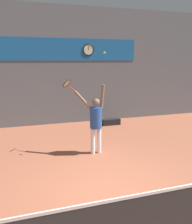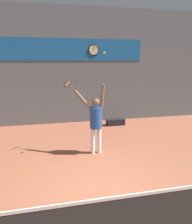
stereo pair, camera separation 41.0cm
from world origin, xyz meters
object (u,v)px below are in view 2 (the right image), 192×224
water_bottle (118,122)px  equipment_bag (115,122)px  tennis_ball (104,53)px  scoreboard_clock (94,50)px  tennis_player (96,119)px  tennis_racket (68,84)px

water_bottle → equipment_bag: (-0.14, -0.08, 0.02)m
water_bottle → equipment_bag: size_ratio=0.31×
tennis_ball → equipment_bag: 4.21m
scoreboard_clock → equipment_bag: 3.29m
tennis_player → tennis_ball: tennis_ball is taller
tennis_player → tennis_racket: 1.36m
scoreboard_clock → tennis_ball: scoreboard_clock is taller
tennis_ball → equipment_bag: bearing=65.5°
scoreboard_clock → equipment_bag: bearing=-45.6°
tennis_player → tennis_racket: bearing=146.5°
tennis_racket → equipment_bag: bearing=44.5°
scoreboard_clock → tennis_racket: scoreboard_clock is taller
tennis_player → equipment_bag: bearing=61.0°
tennis_ball → equipment_bag: (1.28, 2.82, -2.86)m
tennis_player → tennis_ball: (0.21, -0.12, 1.92)m
tennis_player → water_bottle: tennis_player is taller
tennis_player → equipment_bag: 3.22m
tennis_racket → equipment_bag: (2.24, 2.20, -1.97)m
tennis_ball → water_bottle: size_ratio=0.26×
scoreboard_clock → tennis_racket: bearing=-115.7°
water_bottle → scoreboard_clock: bearing=142.0°
scoreboard_clock → tennis_racket: 3.52m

